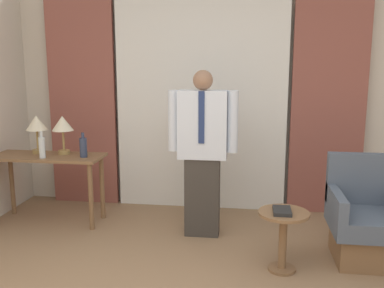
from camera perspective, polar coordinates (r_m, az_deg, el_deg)
wall_back at (r=5.05m, az=1.33°, el=6.86°), size 10.00×0.06×2.70m
curtain_sheer_center at (r=4.93m, az=1.16°, el=6.06°), size 1.96×0.06×2.58m
curtain_drape_left at (r=5.28m, az=-14.42°, el=6.05°), size 0.80×0.06×2.58m
curtain_drape_right at (r=4.97m, az=17.74°, el=5.59°), size 0.80×0.06×2.58m
desk at (r=4.80m, az=-18.66°, el=-2.90°), size 1.18×0.46×0.73m
table_lamp_left at (r=4.88m, az=-20.02°, el=2.40°), size 0.23×0.23×0.41m
table_lamp_right at (r=4.75m, az=-16.87°, el=2.37°), size 0.23×0.23×0.41m
bottle_near_edge at (r=4.56m, az=-14.29°, el=-0.39°), size 0.08×0.08×0.26m
bottle_by_lamp at (r=4.64m, az=-19.37°, el=-0.38°), size 0.06×0.06×0.28m
person at (r=4.14m, az=1.42°, el=-0.60°), size 0.68×0.22×1.63m
armchair at (r=4.06m, az=22.24°, el=-9.74°), size 0.62×0.64×0.90m
side_table at (r=3.64m, az=12.06°, el=-11.24°), size 0.41×0.41×0.51m
book at (r=3.56m, az=11.92°, el=-8.72°), size 0.14×0.21×0.03m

